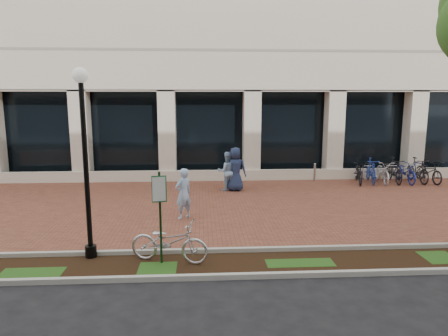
{
  "coord_description": "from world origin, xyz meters",
  "views": [
    {
      "loc": [
        -0.43,
        -14.05,
        3.84
      ],
      "look_at": [
        0.35,
        -0.8,
        1.53
      ],
      "focal_mm": 32.0,
      "sensor_mm": 36.0,
      "label": 1
    }
  ],
  "objects": [
    {
      "name": "curb_street_side",
      "position": [
        0.0,
        -6.0,
        0.06
      ],
      "size": [
        40.0,
        0.12,
        0.12
      ],
      "primitive_type": "cube",
      "color": "#ACACA2",
      "rests_on": "ground"
    },
    {
      "name": "ground",
      "position": [
        0.0,
        0.0,
        0.0
      ],
      "size": [
        120.0,
        120.0,
        0.0
      ],
      "primitive_type": "plane",
      "color": "black",
      "rests_on": "ground"
    },
    {
      "name": "pedestrian_left",
      "position": [
        -1.0,
        -1.49,
        0.83
      ],
      "size": [
        0.72,
        0.69,
        1.65
      ],
      "primitive_type": "imported",
      "rotation": [
        0.0,
        0.0,
        3.82
      ],
      "color": "#9BBFE8",
      "rests_on": "ground"
    },
    {
      "name": "lamppost",
      "position": [
        -3.14,
        -4.6,
        2.56
      ],
      "size": [
        0.36,
        0.36,
        4.55
      ],
      "color": "black",
      "rests_on": "ground"
    },
    {
      "name": "parking_sign",
      "position": [
        -1.38,
        -5.08,
        1.42
      ],
      "size": [
        0.34,
        0.07,
        2.2
      ],
      "rotation": [
        0.0,
        0.0,
        0.19
      ],
      "color": "#123314",
      "rests_on": "ground"
    },
    {
      "name": "brick_plaza",
      "position": [
        0.0,
        0.0,
        0.01
      ],
      "size": [
        40.0,
        9.0,
        0.01
      ],
      "primitive_type": "cube",
      "color": "brown",
      "rests_on": "ground"
    },
    {
      "name": "locked_bicycle",
      "position": [
        -1.2,
        -5.0,
        0.5
      ],
      "size": [
        2.02,
        1.17,
        1.01
      ],
      "primitive_type": "imported",
      "rotation": [
        0.0,
        0.0,
        1.29
      ],
      "color": "silver",
      "rests_on": "ground"
    },
    {
      "name": "planting_strip",
      "position": [
        0.0,
        -5.25,
        0.01
      ],
      "size": [
        40.0,
        1.5,
        0.01
      ],
      "primitive_type": "cube",
      "color": "black",
      "rests_on": "ground"
    },
    {
      "name": "curb_plaza_side",
      "position": [
        0.0,
        -4.5,
        0.06
      ],
      "size": [
        40.0,
        0.12,
        0.12
      ],
      "primitive_type": "cube",
      "color": "#ACACA2",
      "rests_on": "ground"
    },
    {
      "name": "pedestrian_mid",
      "position": [
        0.66,
        2.4,
        0.83
      ],
      "size": [
        0.88,
        0.73,
        1.65
      ],
      "primitive_type": "imported",
      "rotation": [
        0.0,
        0.0,
        3.28
      ],
      "color": "#84A7C6",
      "rests_on": "ground"
    },
    {
      "name": "bollard",
      "position": [
        4.87,
        4.0,
        0.45
      ],
      "size": [
        0.12,
        0.12,
        0.88
      ],
      "color": "#B0B0B4",
      "rests_on": "ground"
    },
    {
      "name": "pedestrian_right",
      "position": [
        1.0,
        2.34,
        0.93
      ],
      "size": [
        1.01,
        0.76,
        1.85
      ],
      "primitive_type": "imported",
      "rotation": [
        0.0,
        0.0,
        2.93
      ],
      "color": "#1D284A",
      "rests_on": "ground"
    },
    {
      "name": "bike_rack_cluster",
      "position": [
        8.46,
        3.53,
        0.54
      ],
      "size": [
        4.28,
        2.08,
        1.15
      ],
      "rotation": [
        0.0,
        0.0,
        -0.15
      ],
      "color": "black",
      "rests_on": "ground"
    }
  ]
}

